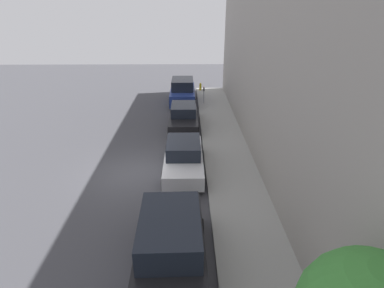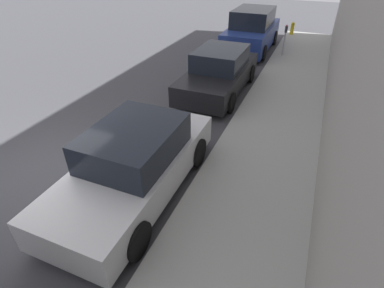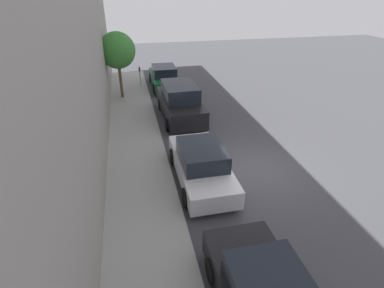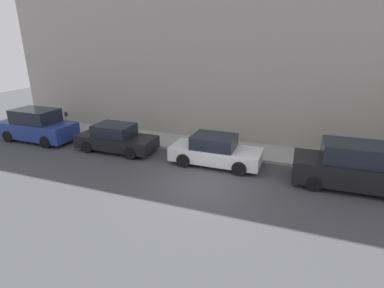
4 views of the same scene
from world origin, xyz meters
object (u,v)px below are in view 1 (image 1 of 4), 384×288
at_px(parked_sedan_fourth, 184,117).
at_px(parking_meter_far, 204,93).
at_px(parked_suv_fifth, 183,92).
at_px(fire_hydrant, 200,87).
at_px(parked_suv_second, 171,247).
at_px(parked_sedan_third, 184,157).

height_order(parked_sedan_fourth, parking_meter_far, parked_sedan_fourth).
distance_m(parked_sedan_fourth, parked_suv_fifth, 5.61).
distance_m(parking_meter_far, fire_hydrant, 4.25).
height_order(parked_suv_second, parked_suv_fifth, same).
bearing_deg(parked_sedan_third, fire_hydrant, 84.58).
bearing_deg(parked_sedan_third, parked_suv_second, -92.89).
bearing_deg(parked_sedan_third, parked_sedan_fourth, 90.63).
xyz_separation_m(parked_suv_fifth, fire_hydrant, (1.62, 3.48, -0.44)).
xyz_separation_m(parking_meter_far, fire_hydrant, (-0.10, 4.22, -0.50)).
xyz_separation_m(parked_sedan_third, fire_hydrant, (1.41, 14.88, -0.23)).
distance_m(parked_sedan_third, parked_suv_fifth, 11.40).
relative_size(parked_sedan_fourth, parked_suv_fifth, 0.94).
relative_size(parking_meter_far, fire_hydrant, 1.98).
distance_m(parked_sedan_third, fire_hydrant, 14.95).
xyz_separation_m(parked_sedan_fourth, fire_hydrant, (1.47, 9.09, -0.23)).
bearing_deg(parking_meter_far, fire_hydrant, 91.36).
distance_m(parked_suv_second, fire_hydrant, 21.09).
xyz_separation_m(parked_sedan_fourth, parked_suv_fifth, (-0.14, 5.61, 0.21)).
xyz_separation_m(parked_sedan_third, parked_suv_fifth, (-0.21, 11.40, 0.21)).
relative_size(parked_suv_second, parked_sedan_third, 1.08).
bearing_deg(parked_suv_second, parking_meter_far, 83.81).
height_order(parked_sedan_third, fire_hydrant, parked_sedan_third).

